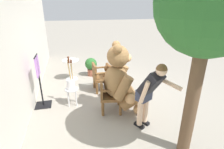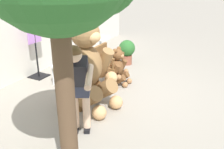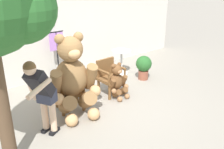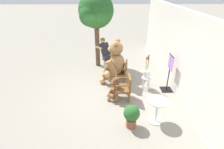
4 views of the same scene
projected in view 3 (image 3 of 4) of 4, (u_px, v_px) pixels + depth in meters
The scene contains 12 objects.
ground_plane at pixel (102, 107), 5.57m from camera, with size 60.00×60.00×0.00m, color gray.
back_wall at pixel (48, 29), 6.78m from camera, with size 10.00×0.16×2.80m, color silver.
wooden_chair_left at pixel (68, 89), 5.39m from camera, with size 0.65×0.62×0.86m.
wooden_chair_right at pixel (110, 76), 6.08m from camera, with size 0.57×0.53×0.86m.
teddy_bear_large at pixel (73, 76), 5.04m from camera, with size 1.06×1.05×1.71m.
teddy_bear_small at pixel (117, 81), 5.89m from camera, with size 0.51×0.48×0.85m.
person_visitor at pixel (41, 91), 4.25m from camera, with size 0.70×0.71×1.50m.
white_stool at pixel (68, 76), 6.35m from camera, with size 0.34×0.34×0.46m.
brush_bucket at pixel (68, 66), 6.25m from camera, with size 0.22×0.22×0.87m.
round_side_table at pixel (121, 59), 7.34m from camera, with size 0.56×0.56×0.72m.
potted_plant at pixel (144, 66), 6.96m from camera, with size 0.44×0.44×0.68m.
clothing_display_stand at pixel (57, 55), 6.84m from camera, with size 0.44×0.40×1.36m.
Camera 3 is at (-2.99, -3.91, 2.72)m, focal length 40.00 mm.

